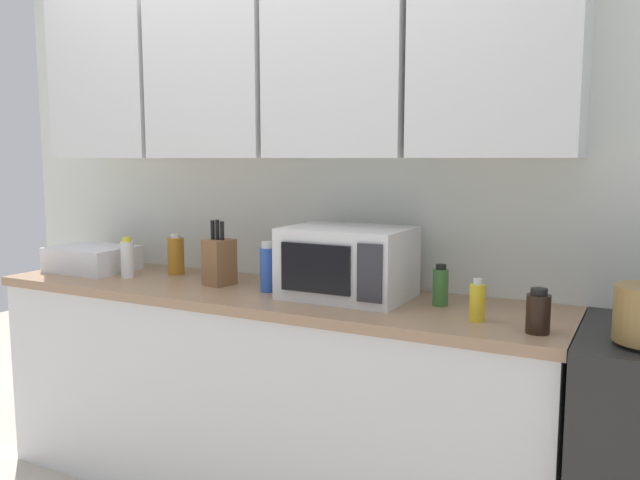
{
  "coord_description": "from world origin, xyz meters",
  "views": [
    {
      "loc": [
        1.44,
        -2.53,
        1.45
      ],
      "look_at": [
        0.25,
        -0.25,
        1.12
      ],
      "focal_mm": 35.99,
      "sensor_mm": 36.0,
      "label": 1
    }
  ],
  "objects_px": {
    "dish_rack": "(93,259)",
    "knife_block": "(219,261)",
    "bottle_soy_dark": "(538,312)",
    "bottle_blue_cleaner": "(267,268)",
    "bottle_white_jar": "(127,259)",
    "microwave": "(348,262)",
    "bottle_green_oil": "(441,286)",
    "bottle_yellow_mustard": "(477,302)",
    "bottle_amber_vinegar": "(176,255)"
  },
  "relations": [
    {
      "from": "dish_rack",
      "to": "bottle_soy_dark",
      "type": "distance_m",
      "value": 2.13
    },
    {
      "from": "bottle_white_jar",
      "to": "knife_block",
      "type": "bearing_deg",
      "value": 6.54
    },
    {
      "from": "dish_rack",
      "to": "knife_block",
      "type": "distance_m",
      "value": 0.77
    },
    {
      "from": "bottle_green_oil",
      "to": "bottle_soy_dark",
      "type": "relative_size",
      "value": 1.09
    },
    {
      "from": "dish_rack",
      "to": "bottle_green_oil",
      "type": "bearing_deg",
      "value": 2.04
    },
    {
      "from": "microwave",
      "to": "bottle_amber_vinegar",
      "type": "distance_m",
      "value": 0.95
    },
    {
      "from": "knife_block",
      "to": "bottle_green_oil",
      "type": "bearing_deg",
      "value": 3.54
    },
    {
      "from": "bottle_amber_vinegar",
      "to": "knife_block",
      "type": "bearing_deg",
      "value": -18.76
    },
    {
      "from": "bottle_yellow_mustard",
      "to": "bottle_soy_dark",
      "type": "distance_m",
      "value": 0.22
    },
    {
      "from": "bottle_yellow_mustard",
      "to": "bottle_soy_dark",
      "type": "relative_size",
      "value": 1.02
    },
    {
      "from": "bottle_green_oil",
      "to": "bottle_soy_dark",
      "type": "bearing_deg",
      "value": -30.58
    },
    {
      "from": "bottle_amber_vinegar",
      "to": "microwave",
      "type": "bearing_deg",
      "value": -5.1
    },
    {
      "from": "dish_rack",
      "to": "knife_block",
      "type": "xyz_separation_m",
      "value": [
        0.77,
        0.0,
        0.04
      ]
    },
    {
      "from": "bottle_amber_vinegar",
      "to": "bottle_blue_cleaner",
      "type": "bearing_deg",
      "value": -13.12
    },
    {
      "from": "dish_rack",
      "to": "bottle_yellow_mustard",
      "type": "relative_size",
      "value": 2.59
    },
    {
      "from": "microwave",
      "to": "bottle_soy_dark",
      "type": "xyz_separation_m",
      "value": [
        0.76,
        -0.2,
        -0.07
      ]
    },
    {
      "from": "knife_block",
      "to": "bottle_blue_cleaner",
      "type": "distance_m",
      "value": 0.26
    },
    {
      "from": "bottle_green_oil",
      "to": "bottle_blue_cleaner",
      "type": "relative_size",
      "value": 0.75
    },
    {
      "from": "bottle_green_oil",
      "to": "knife_block",
      "type": "bearing_deg",
      "value": -176.46
    },
    {
      "from": "microwave",
      "to": "dish_rack",
      "type": "height_order",
      "value": "microwave"
    },
    {
      "from": "dish_rack",
      "to": "bottle_green_oil",
      "type": "distance_m",
      "value": 1.74
    },
    {
      "from": "microwave",
      "to": "bottle_amber_vinegar",
      "type": "relative_size",
      "value": 2.48
    },
    {
      "from": "bottle_blue_cleaner",
      "to": "bottle_soy_dark",
      "type": "height_order",
      "value": "bottle_blue_cleaner"
    },
    {
      "from": "bottle_amber_vinegar",
      "to": "bottle_soy_dark",
      "type": "distance_m",
      "value": 1.72
    },
    {
      "from": "bottle_soy_dark",
      "to": "dish_rack",
      "type": "bearing_deg",
      "value": 175.51
    },
    {
      "from": "bottle_amber_vinegar",
      "to": "bottle_white_jar",
      "type": "bearing_deg",
      "value": -130.0
    },
    {
      "from": "bottle_yellow_mustard",
      "to": "bottle_blue_cleaner",
      "type": "distance_m",
      "value": 0.89
    },
    {
      "from": "knife_block",
      "to": "bottle_blue_cleaner",
      "type": "xyz_separation_m",
      "value": [
        0.26,
        -0.02,
        -0.0
      ]
    },
    {
      "from": "dish_rack",
      "to": "knife_block",
      "type": "height_order",
      "value": "knife_block"
    },
    {
      "from": "bottle_blue_cleaner",
      "to": "bottle_green_oil",
      "type": "bearing_deg",
      "value": 6.8
    },
    {
      "from": "bottle_green_oil",
      "to": "bottle_blue_cleaner",
      "type": "distance_m",
      "value": 0.72
    },
    {
      "from": "microwave",
      "to": "bottle_green_oil",
      "type": "distance_m",
      "value": 0.38
    },
    {
      "from": "microwave",
      "to": "bottle_yellow_mustard",
      "type": "height_order",
      "value": "microwave"
    },
    {
      "from": "dish_rack",
      "to": "bottle_yellow_mustard",
      "type": "bearing_deg",
      "value": -3.13
    },
    {
      "from": "knife_block",
      "to": "bottle_blue_cleaner",
      "type": "height_order",
      "value": "knife_block"
    },
    {
      "from": "microwave",
      "to": "bottle_blue_cleaner",
      "type": "xyz_separation_m",
      "value": [
        -0.34,
        -0.06,
        -0.04
      ]
    },
    {
      "from": "dish_rack",
      "to": "bottle_soy_dark",
      "type": "bearing_deg",
      "value": -4.49
    },
    {
      "from": "knife_block",
      "to": "bottle_green_oil",
      "type": "xyz_separation_m",
      "value": [
        0.97,
        0.06,
        -0.03
      ]
    },
    {
      "from": "microwave",
      "to": "bottle_blue_cleaner",
      "type": "height_order",
      "value": "microwave"
    },
    {
      "from": "bottle_green_oil",
      "to": "bottle_yellow_mustard",
      "type": "height_order",
      "value": "bottle_green_oil"
    },
    {
      "from": "knife_block",
      "to": "bottle_amber_vinegar",
      "type": "relative_size",
      "value": 1.48
    },
    {
      "from": "microwave",
      "to": "knife_block",
      "type": "relative_size",
      "value": 1.68
    },
    {
      "from": "bottle_green_oil",
      "to": "bottle_blue_cleaner",
      "type": "bearing_deg",
      "value": -173.2
    },
    {
      "from": "bottle_blue_cleaner",
      "to": "bottle_white_jar",
      "type": "bearing_deg",
      "value": -177.64
    },
    {
      "from": "knife_block",
      "to": "bottle_soy_dark",
      "type": "xyz_separation_m",
      "value": [
        1.36,
        -0.17,
        -0.04
      ]
    },
    {
      "from": "bottle_blue_cleaner",
      "to": "dish_rack",
      "type": "bearing_deg",
      "value": 178.72
    },
    {
      "from": "bottle_green_oil",
      "to": "bottle_soy_dark",
      "type": "height_order",
      "value": "bottle_green_oil"
    },
    {
      "from": "knife_block",
      "to": "bottle_amber_vinegar",
      "type": "xyz_separation_m",
      "value": [
        -0.34,
        0.12,
        -0.01
      ]
    },
    {
      "from": "bottle_blue_cleaner",
      "to": "bottle_soy_dark",
      "type": "relative_size",
      "value": 1.46
    },
    {
      "from": "knife_block",
      "to": "bottle_white_jar",
      "type": "height_order",
      "value": "knife_block"
    }
  ]
}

